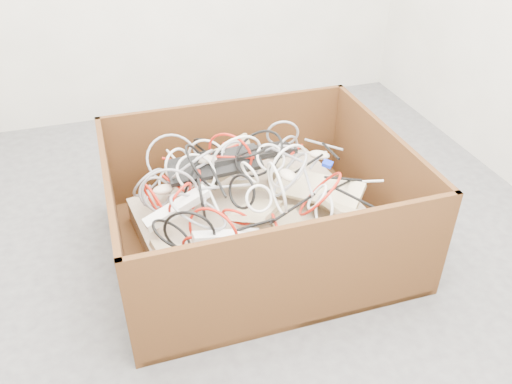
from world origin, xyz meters
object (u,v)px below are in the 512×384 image
object	(u,v)px
cardboard_box	(253,225)
power_strip_left	(177,208)
vga_plug	(328,164)
power_strip_right	(227,237)

from	to	relation	value
cardboard_box	power_strip_left	size ratio (longest dim) A/B	4.41
cardboard_box	vga_plug	world-z (taller)	cardboard_box
cardboard_box	power_strip_right	world-z (taller)	cardboard_box
power_strip_right	vga_plug	size ratio (longest dim) A/B	6.01
power_strip_right	vga_plug	world-z (taller)	power_strip_right
vga_plug	power_strip_right	bearing A→B (deg)	-107.22
power_strip_right	power_strip_left	bearing A→B (deg)	125.15
cardboard_box	power_strip_right	xyz separation A→B (m)	(-0.20, -0.30, 0.21)
power_strip_left	vga_plug	world-z (taller)	power_strip_left
power_strip_left	vga_plug	size ratio (longest dim) A/B	6.43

